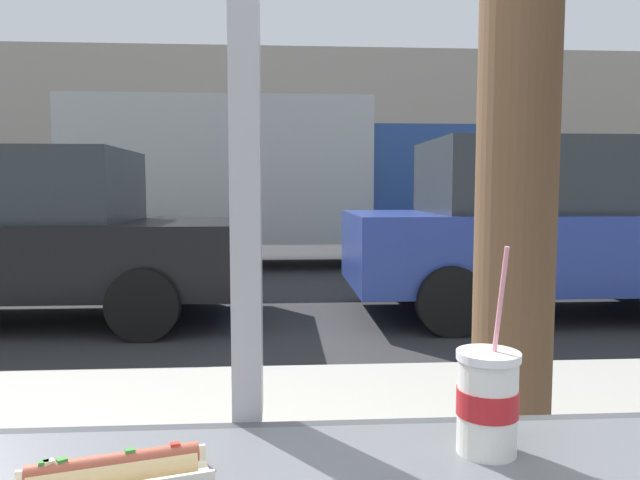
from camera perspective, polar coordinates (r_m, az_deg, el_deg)
ground_plane at (r=9.04m, az=-4.09°, el=-3.54°), size 60.00×60.00×0.00m
sidewalk_strip at (r=2.83m, az=-4.88°, el=-21.48°), size 16.00×2.80×0.14m
building_facade_far at (r=20.09m, az=-3.96°, el=9.48°), size 28.00×1.20×5.85m
soda_cup_left at (r=0.95m, az=15.68°, el=-14.50°), size 0.09×0.09×0.31m
hotdog_tray_far at (r=0.87m, az=-18.97°, el=-20.38°), size 0.26×0.15×0.05m
parked_car_black at (r=6.68m, az=-27.27°, el=0.41°), size 4.63×1.95×1.71m
parked_car_blue at (r=6.73m, az=20.77°, el=1.06°), size 4.26×1.96×1.83m
box_truck at (r=10.44m, az=-5.04°, el=6.08°), size 6.65×2.44×2.79m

